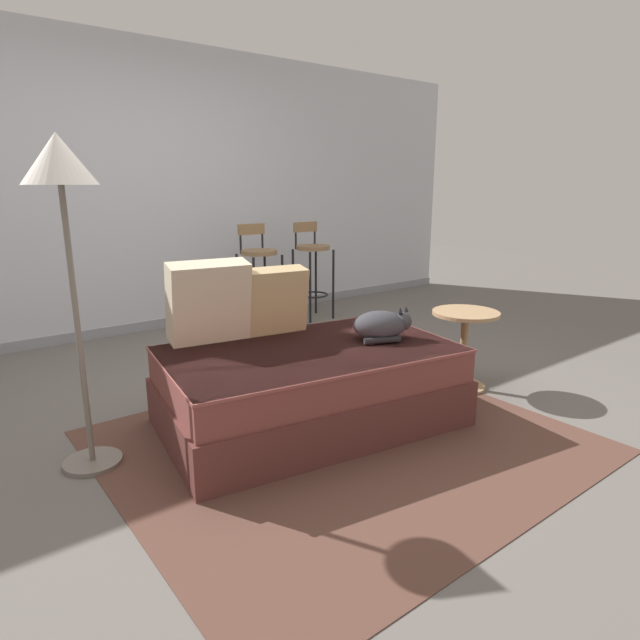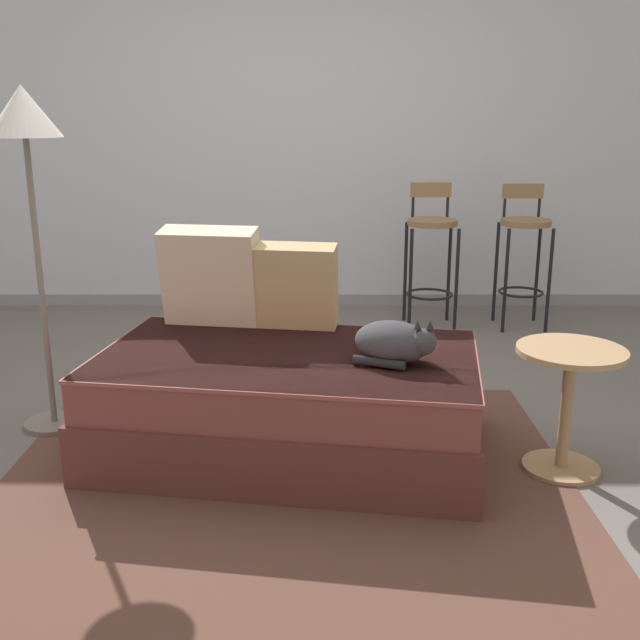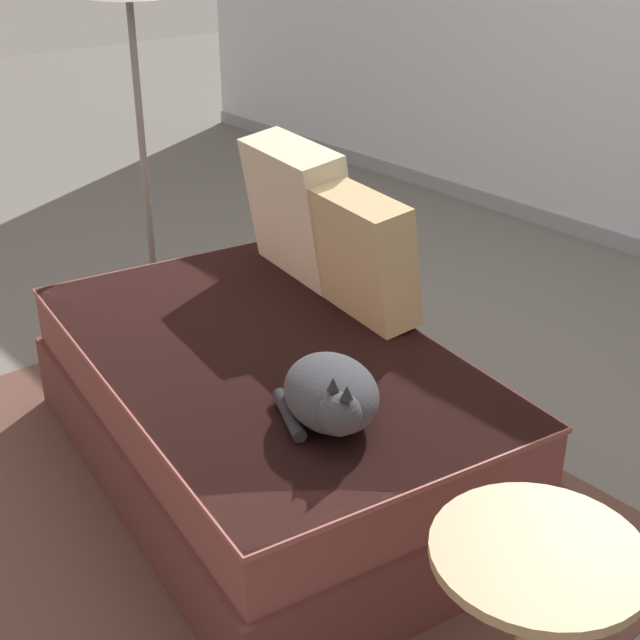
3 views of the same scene
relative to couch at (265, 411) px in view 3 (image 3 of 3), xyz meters
The scene contains 8 objects.
ground_plane 0.46m from the couch, 90.00° to the left, with size 16.00×16.00×0.00m, color #66605B.
area_rug 0.38m from the couch, 90.00° to the right, with size 2.34×2.08×0.01m, color brown.
couch is the anchor object (origin of this frame).
throw_pillow_corner 0.76m from the couch, 130.09° to the left, with size 0.49×0.31×0.48m.
throw_pillow_middle 0.58m from the couch, 87.05° to the left, with size 0.42×0.26×0.41m.
cat 0.56m from the couch, 14.42° to the right, with size 0.39×0.35×0.20m.
side_table 1.18m from the couch, ahead, with size 0.44×0.44×0.54m.
floor_lamp 1.60m from the couch, 166.18° to the left, with size 0.32×0.32×1.57m.
Camera 3 is at (1.93, -1.81, 1.72)m, focal length 50.00 mm.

